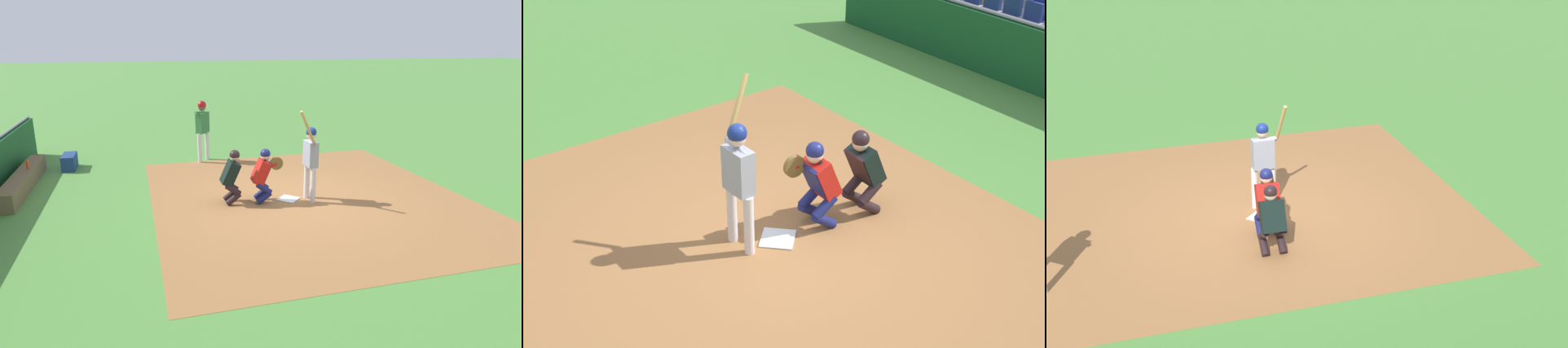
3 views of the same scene
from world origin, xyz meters
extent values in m
plane|color=#4E893B|center=(0.00, 0.00, 0.00)|extent=(160.00, 160.00, 0.00)
cube|color=#9C683B|center=(0.00, 0.50, 0.00)|extent=(8.36, 7.47, 0.01)
cube|color=white|center=(0.00, 0.00, 0.02)|extent=(0.62, 0.62, 0.02)
cylinder|color=silver|center=(-0.02, 0.46, 0.42)|extent=(0.14, 0.14, 0.84)
cylinder|color=silver|center=(0.34, 0.48, 0.42)|extent=(0.14, 0.14, 0.84)
cube|color=#9095A5|center=(0.16, 0.47, 1.13)|extent=(0.43, 0.24, 0.59)
sphere|color=beige|center=(0.16, 0.47, 1.58)|extent=(0.22, 0.22, 0.22)
sphere|color=navy|center=(0.16, 0.47, 1.64)|extent=(0.24, 0.24, 0.24)
cylinder|color=#9095A5|center=(0.21, 0.45, 1.41)|extent=(0.46, 0.12, 0.14)
cylinder|color=#9095A5|center=(0.38, 0.45, 1.41)|extent=(0.17, 0.14, 0.13)
cylinder|color=#B08848|center=(0.48, 0.26, 1.81)|extent=(0.16, 0.42, 0.77)
sphere|color=black|center=(0.43, 0.43, 1.44)|extent=(0.06, 0.06, 0.06)
cylinder|color=navy|center=(-0.19, -0.63, 0.15)|extent=(0.16, 0.39, 0.34)
cylinder|color=navy|center=(-0.19, -0.63, 0.37)|extent=(0.16, 0.39, 0.33)
cylinder|color=navy|center=(0.13, -0.64, 0.15)|extent=(0.16, 0.39, 0.34)
cylinder|color=navy|center=(0.13, -0.64, 0.37)|extent=(0.16, 0.39, 0.33)
cube|color=red|center=(-0.03, -0.68, 0.73)|extent=(0.44, 0.45, 0.60)
cube|color=navy|center=(-0.03, -0.56, 0.73)|extent=(0.39, 0.24, 0.44)
sphere|color=beige|center=(-0.03, -0.57, 1.10)|extent=(0.22, 0.22, 0.22)
cube|color=black|center=(-0.03, -0.57, 1.10)|extent=(0.20, 0.12, 0.20)
sphere|color=navy|center=(-0.03, -0.57, 1.16)|extent=(0.24, 0.24, 0.24)
cylinder|color=brown|center=(0.10, -0.34, 0.95)|extent=(0.08, 0.30, 0.30)
cylinder|color=red|center=(0.13, -0.52, 0.88)|extent=(0.14, 0.40, 0.22)
cylinder|color=black|center=(-0.28, -1.35, 0.15)|extent=(0.14, 0.38, 0.34)
cylinder|color=black|center=(-0.28, -1.35, 0.37)|extent=(0.14, 0.38, 0.33)
cylinder|color=black|center=(0.04, -1.35, 0.15)|extent=(0.14, 0.38, 0.34)
cylinder|color=black|center=(0.04, -1.35, 0.37)|extent=(0.14, 0.38, 0.33)
cube|color=black|center=(-0.12, -1.38, 0.73)|extent=(0.42, 0.45, 0.60)
cube|color=black|center=(-0.12, -1.27, 0.73)|extent=(0.38, 0.24, 0.44)
sphere|color=#C8AD89|center=(-0.12, -1.27, 1.09)|extent=(0.22, 0.22, 0.22)
cube|color=black|center=(-0.12, -1.27, 1.09)|extent=(0.20, 0.12, 0.20)
sphere|color=black|center=(-0.12, -1.27, 1.15)|extent=(0.24, 0.24, 0.24)
camera|label=1|loc=(9.56, -3.26, 3.63)|focal=30.81mm
camera|label=2|loc=(-6.09, 4.36, 5.33)|focal=47.88mm
camera|label=3|loc=(-2.78, -12.51, 6.64)|focal=51.37mm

